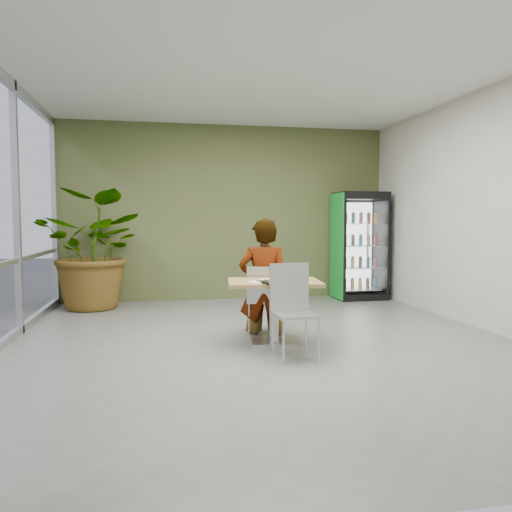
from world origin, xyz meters
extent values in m
plane|color=slate|center=(0.00, 0.00, 0.00)|extent=(7.00, 7.00, 0.00)
cube|color=tan|center=(0.09, 0.00, 0.73)|extent=(1.15, 0.87, 0.04)
cylinder|color=#B7BABC|center=(0.09, 0.00, 0.35)|extent=(0.11, 0.11, 0.71)
cube|color=#B7BABC|center=(0.09, 0.00, 0.02)|extent=(0.58, 0.49, 0.04)
cube|color=#B7BABC|center=(0.09, 0.62, 0.41)|extent=(0.48, 0.48, 0.03)
cube|color=#B7BABC|center=(0.04, 0.44, 0.65)|extent=(0.38, 0.13, 0.46)
cylinder|color=#B7BABC|center=(0.29, 0.74, 0.21)|extent=(0.02, 0.02, 0.41)
cylinder|color=#B7BABC|center=(-0.03, 0.83, 0.21)|extent=(0.02, 0.02, 0.41)
cylinder|color=#B7BABC|center=(0.21, 0.42, 0.21)|extent=(0.02, 0.02, 0.41)
cylinder|color=#B7BABC|center=(-0.11, 0.51, 0.21)|extent=(0.02, 0.02, 0.41)
cube|color=#B7BABC|center=(0.17, -0.66, 0.47)|extent=(0.46, 0.46, 0.03)
cube|color=#B7BABC|center=(0.15, -0.45, 0.73)|extent=(0.44, 0.06, 0.52)
cylinder|color=#B7BABC|center=(-0.01, -0.86, 0.24)|extent=(0.03, 0.03, 0.47)
cylinder|color=#B7BABC|center=(0.37, -0.84, 0.24)|extent=(0.03, 0.03, 0.47)
cylinder|color=#B7BABC|center=(-0.03, -0.48, 0.24)|extent=(0.03, 0.03, 0.47)
cylinder|color=#B7BABC|center=(0.34, -0.46, 0.24)|extent=(0.03, 0.03, 0.47)
imported|color=black|center=(0.09, 0.57, 0.59)|extent=(0.75, 0.59, 1.78)
cylinder|color=white|center=(0.06, 0.05, 0.76)|extent=(0.25, 0.25, 0.01)
cylinder|color=white|center=(0.37, -0.01, 0.84)|extent=(0.10, 0.10, 0.18)
cylinder|color=red|center=(0.37, -0.01, 0.83)|extent=(0.10, 0.10, 0.10)
cylinder|color=white|center=(0.37, -0.01, 0.93)|extent=(0.11, 0.11, 0.01)
cube|color=white|center=(-0.17, -0.21, 0.76)|extent=(0.20, 0.20, 0.02)
cube|color=black|center=(0.10, -0.22, 0.76)|extent=(0.51, 0.45, 0.02)
cube|color=black|center=(2.44, 3.07, 0.99)|extent=(0.90, 0.70, 1.98)
cube|color=green|center=(1.99, 3.07, 0.99)|extent=(0.02, 0.68, 1.94)
cube|color=silver|center=(2.44, 2.74, 1.01)|extent=(0.71, 0.02, 1.58)
imported|color=#2E6026|center=(-2.24, 2.88, 0.97)|extent=(2.19, 2.07, 1.94)
camera|label=1|loc=(-1.22, -5.65, 1.45)|focal=35.00mm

